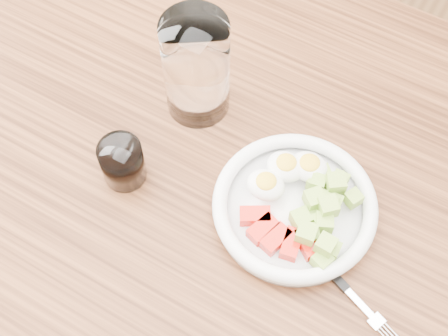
{
  "coord_description": "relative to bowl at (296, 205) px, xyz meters",
  "views": [
    {
      "loc": [
        0.2,
        -0.35,
        1.55
      ],
      "look_at": [
        -0.01,
        0.01,
        0.8
      ],
      "focal_mm": 50.0,
      "sensor_mm": 36.0,
      "label": 1
    }
  ],
  "objects": [
    {
      "name": "water_glass",
      "position": [
        -0.21,
        0.09,
        0.06
      ],
      "size": [
        0.09,
        0.09,
        0.17
      ],
      "primitive_type": "cylinder",
      "color": "white",
      "rests_on": "dining_table"
    },
    {
      "name": "coffee_glass",
      "position": [
        -0.23,
        -0.07,
        0.01
      ],
      "size": [
        0.06,
        0.06,
        0.07
      ],
      "color": "white",
      "rests_on": "dining_table"
    },
    {
      "name": "dining_table",
      "position": [
        -0.1,
        -0.01,
        -0.12
      ],
      "size": [
        1.5,
        0.9,
        0.77
      ],
      "color": "brown",
      "rests_on": "ground"
    },
    {
      "name": "ground",
      "position": [
        -0.1,
        -0.01,
        -0.79
      ],
      "size": [
        4.0,
        4.0,
        0.0
      ],
      "primitive_type": "plane",
      "color": "brown",
      "rests_on": "ground"
    },
    {
      "name": "fork",
      "position": [
        0.09,
        -0.06,
        -0.02
      ],
      "size": [
        0.17,
        0.07,
        0.01
      ],
      "color": "black",
      "rests_on": "dining_table"
    },
    {
      "name": "bowl",
      "position": [
        0.0,
        0.0,
        0.0
      ],
      "size": [
        0.22,
        0.22,
        0.06
      ],
      "color": "white",
      "rests_on": "dining_table"
    }
  ]
}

